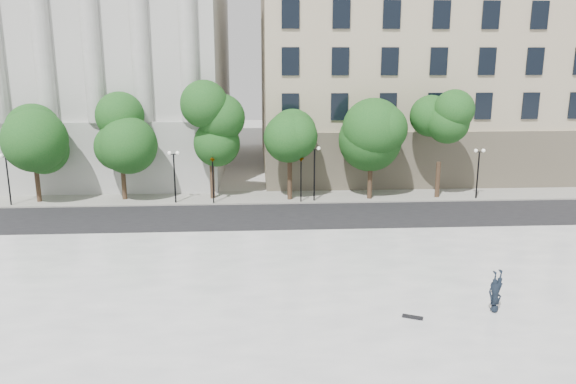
# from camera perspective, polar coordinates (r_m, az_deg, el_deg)

# --- Properties ---
(ground) EXTENTS (160.00, 160.00, 0.00)m
(ground) POSITION_cam_1_polar(r_m,az_deg,el_deg) (22.70, -6.02, -15.86)
(ground) COLOR beige
(ground) RESTS_ON ground
(plaza) EXTENTS (44.00, 22.00, 0.45)m
(plaza) POSITION_cam_1_polar(r_m,az_deg,el_deg) (25.25, -5.73, -12.06)
(plaza) COLOR white
(plaza) RESTS_ON ground
(street) EXTENTS (60.00, 8.00, 0.02)m
(street) POSITION_cam_1_polar(r_m,az_deg,el_deg) (39.36, -4.87, -2.81)
(street) COLOR black
(street) RESTS_ON ground
(far_sidewalk) EXTENTS (60.00, 4.00, 0.12)m
(far_sidewalk) POSITION_cam_1_polar(r_m,az_deg,el_deg) (45.13, -4.69, -0.58)
(far_sidewalk) COLOR #9F9C93
(far_sidewalk) RESTS_ON ground
(building_west) EXTENTS (31.50, 27.65, 25.60)m
(building_west) POSITION_cam_1_polar(r_m,az_deg,el_deg) (61.08, -21.32, 14.43)
(building_west) COLOR beige
(building_west) RESTS_ON ground
(building_east) EXTENTS (36.00, 26.15, 23.00)m
(building_east) POSITION_cam_1_polar(r_m,az_deg,el_deg) (61.59, 14.89, 13.25)
(building_east) COLOR tan
(building_east) RESTS_ON ground
(traffic_light_west) EXTENTS (0.53, 1.60, 4.13)m
(traffic_light_west) POSITION_cam_1_polar(r_m,az_deg,el_deg) (42.83, -7.70, 3.43)
(traffic_light_west) COLOR black
(traffic_light_west) RESTS_ON ground
(traffic_light_east) EXTENTS (0.69, 1.91, 4.25)m
(traffic_light_east) POSITION_cam_1_polar(r_m,az_deg,el_deg) (42.82, 1.34, 3.73)
(traffic_light_east) COLOR black
(traffic_light_east) RESTS_ON ground
(person_lying) EXTENTS (1.29, 2.01, 0.51)m
(person_lying) POSITION_cam_1_polar(r_m,az_deg,el_deg) (26.10, 20.23, -10.84)
(person_lying) COLOR black
(person_lying) RESTS_ON plaza
(skateboard) EXTENTS (0.87, 0.56, 0.09)m
(skateboard) POSITION_cam_1_polar(r_m,az_deg,el_deg) (24.67, 12.54, -12.30)
(skateboard) COLOR black
(skateboard) RESTS_ON plaza
(street_trees) EXTENTS (35.41, 5.17, 7.86)m
(street_trees) POSITION_cam_1_polar(r_m,az_deg,el_deg) (43.62, -6.29, 5.88)
(street_trees) COLOR #382619
(street_trees) RESTS_ON ground
(lamp_posts) EXTENTS (36.97, 0.28, 4.39)m
(lamp_posts) POSITION_cam_1_polar(r_m,az_deg,el_deg) (43.13, -4.15, 2.61)
(lamp_posts) COLOR black
(lamp_posts) RESTS_ON ground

